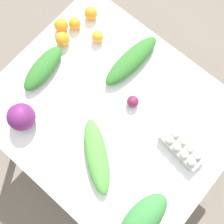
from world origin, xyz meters
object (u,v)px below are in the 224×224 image
object	(u,v)px
orange_2	(98,37)
egg_carton	(182,148)
orange_3	(62,39)
greens_bunch_beet_tops	(131,61)
greens_bunch_kale	(97,156)
orange_1	(91,13)
cabbage_purple	(21,117)
greens_bunch_chard	(143,218)
orange_4	(61,25)
greens_bunch_dandelion	(43,68)
beet_root	(133,102)
orange_0	(75,24)

from	to	relation	value
orange_2	egg_carton	bearing A→B (deg)	-14.44
orange_3	greens_bunch_beet_tops	bearing A→B (deg)	21.98
greens_bunch_kale	orange_1	world-z (taller)	greens_bunch_kale
greens_bunch_beet_tops	orange_1	distance (m)	0.39
cabbage_purple	greens_bunch_chard	bearing A→B (deg)	2.21
cabbage_purple	orange_4	size ratio (longest dim) A/B	1.83
greens_bunch_dandelion	orange_1	size ratio (longest dim) A/B	4.06
egg_carton	greens_bunch_chard	xyz separation A→B (m)	(0.06, -0.40, 0.01)
beet_root	orange_1	world-z (taller)	orange_1
orange_2	orange_4	bearing A→B (deg)	-157.75
greens_bunch_beet_tops	orange_2	distance (m)	0.25
greens_bunch_beet_tops	greens_bunch_dandelion	distance (m)	0.50
greens_bunch_dandelion	orange_1	world-z (taller)	same
egg_carton	orange_4	world-z (taller)	egg_carton
orange_0	orange_2	xyz separation A→B (m)	(0.16, 0.02, -0.00)
greens_bunch_kale	orange_4	distance (m)	0.79
cabbage_purple	egg_carton	size ratio (longest dim) A/B	0.59
orange_2	orange_3	world-z (taller)	orange_3
orange_2	beet_root	bearing A→B (deg)	-22.54
greens_bunch_kale	greens_bunch_dandelion	bearing A→B (deg)	163.18
egg_carton	orange_4	size ratio (longest dim) A/B	3.09
greens_bunch_chard	cabbage_purple	bearing A→B (deg)	-177.79
greens_bunch_beet_tops	beet_root	distance (m)	0.24
cabbage_purple	greens_bunch_chard	xyz separation A→B (m)	(0.80, 0.03, -0.02)
orange_0	orange_1	size ratio (longest dim) A/B	0.92
orange_1	greens_bunch_kale	bearing A→B (deg)	-46.09
egg_carton	orange_1	world-z (taller)	egg_carton
greens_bunch_beet_tops	orange_3	xyz separation A→B (m)	(-0.39, -0.16, 0.00)
cabbage_purple	orange_1	distance (m)	0.73
greens_bunch_beet_tops	egg_carton	bearing A→B (deg)	-21.89
orange_1	orange_3	world-z (taller)	orange_3
orange_3	greens_bunch_dandelion	bearing A→B (deg)	-78.63
cabbage_purple	orange_4	bearing A→B (deg)	113.41
cabbage_purple	greens_bunch_kale	xyz separation A→B (m)	(0.43, 0.11, -0.03)
cabbage_purple	orange_3	size ratio (longest dim) A/B	1.78
beet_root	orange_3	distance (m)	0.55
greens_bunch_kale	orange_2	xyz separation A→B (m)	(-0.45, 0.52, -0.01)
orange_3	orange_1	bearing A→B (deg)	87.71
egg_carton	greens_bunch_beet_tops	xyz separation A→B (m)	(-0.51, 0.21, -0.00)
greens_bunch_chard	egg_carton	bearing A→B (deg)	98.50
egg_carton	orange_0	size ratio (longest dim) A/B	3.48
greens_bunch_dandelion	orange_4	bearing A→B (deg)	112.55
orange_2	orange_4	xyz separation A→B (m)	(-0.21, -0.09, 0.00)
orange_0	orange_4	distance (m)	0.08
egg_carton	greens_bunch_dandelion	world-z (taller)	egg_carton
cabbage_purple	orange_4	distance (m)	0.58
greens_bunch_kale	greens_bunch_beet_tops	bearing A→B (deg)	111.28
greens_bunch_chard	orange_0	distance (m)	1.13
orange_3	orange_2	bearing A→B (deg)	45.93
greens_bunch_beet_tops	greens_bunch_chard	distance (m)	0.83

